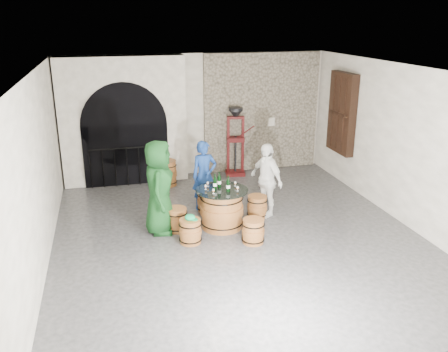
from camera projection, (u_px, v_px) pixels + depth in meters
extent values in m
plane|color=#303033|center=(237.00, 234.00, 9.37)|extent=(8.00, 8.00, 0.00)
plane|color=white|center=(196.00, 115.00, 12.53)|extent=(8.00, 0.00, 8.00)
plane|color=white|center=(336.00, 257.00, 5.19)|extent=(8.00, 0.00, 8.00)
plane|color=white|center=(39.00, 171.00, 8.05)|extent=(0.00, 8.00, 8.00)
plane|color=white|center=(402.00, 145.00, 9.68)|extent=(0.00, 8.00, 8.00)
plane|color=beige|center=(238.00, 70.00, 8.35)|extent=(8.00, 8.00, 0.00)
cube|color=gray|center=(262.00, 112.00, 12.90)|extent=(3.20, 0.12, 3.18)
cube|color=white|center=(124.00, 121.00, 11.86)|extent=(3.10, 0.50, 3.18)
cube|color=black|center=(126.00, 155.00, 11.88)|extent=(2.10, 0.03, 1.55)
cylinder|color=black|center=(124.00, 125.00, 11.63)|extent=(2.10, 0.03, 2.10)
cylinder|color=black|center=(126.00, 148.00, 11.76)|extent=(1.79, 0.04, 0.04)
cylinder|color=black|center=(91.00, 170.00, 11.71)|extent=(0.02, 0.02, 0.98)
cylinder|color=black|center=(103.00, 169.00, 11.78)|extent=(0.02, 0.02, 0.98)
cylinder|color=black|center=(115.00, 168.00, 11.84)|extent=(0.02, 0.02, 0.98)
cylinder|color=black|center=(127.00, 167.00, 11.91)|extent=(0.02, 0.02, 0.98)
cylinder|color=black|center=(139.00, 166.00, 11.98)|extent=(0.02, 0.02, 0.98)
cylinder|color=black|center=(151.00, 165.00, 12.05)|extent=(0.02, 0.02, 0.98)
cylinder|color=black|center=(163.00, 164.00, 12.12)|extent=(0.02, 0.02, 0.98)
cube|color=black|center=(342.00, 113.00, 11.79)|extent=(0.20, 1.10, 2.00)
cube|color=black|center=(340.00, 113.00, 11.78)|extent=(0.06, 0.88, 1.76)
cube|color=black|center=(341.00, 113.00, 11.78)|extent=(0.22, 0.92, 0.06)
cube|color=black|center=(347.00, 115.00, 11.52)|extent=(0.22, 0.06, 1.80)
cube|color=black|center=(341.00, 113.00, 11.78)|extent=(0.22, 0.06, 1.80)
cube|color=black|center=(336.00, 111.00, 12.05)|extent=(0.22, 0.06, 1.80)
cylinder|color=#94572A|center=(222.00, 210.00, 9.57)|extent=(0.81, 0.81, 0.77)
cylinder|color=#94572A|center=(222.00, 210.00, 9.57)|extent=(0.87, 0.87, 0.17)
torus|color=black|center=(222.00, 221.00, 9.65)|extent=(0.87, 0.87, 0.02)
torus|color=black|center=(222.00, 198.00, 9.48)|extent=(0.87, 0.87, 0.02)
cylinder|color=#94572A|center=(222.00, 191.00, 9.44)|extent=(0.83, 0.83, 0.02)
cylinder|color=black|center=(222.00, 190.00, 9.43)|extent=(1.06, 1.06, 0.01)
cylinder|color=#94572A|center=(177.00, 220.00, 9.47)|extent=(0.40, 0.40, 0.46)
cylinder|color=#94572A|center=(177.00, 220.00, 9.47)|extent=(0.43, 0.43, 0.10)
torus|color=black|center=(177.00, 227.00, 9.52)|extent=(0.44, 0.44, 0.02)
torus|color=black|center=(177.00, 213.00, 9.42)|extent=(0.44, 0.44, 0.02)
cylinder|color=#94572A|center=(176.00, 209.00, 9.40)|extent=(0.41, 0.41, 0.02)
cylinder|color=#94572A|center=(207.00, 201.00, 10.43)|extent=(0.40, 0.40, 0.46)
cylinder|color=#94572A|center=(207.00, 201.00, 10.43)|extent=(0.43, 0.43, 0.10)
torus|color=black|center=(207.00, 208.00, 10.47)|extent=(0.44, 0.44, 0.02)
torus|color=black|center=(207.00, 195.00, 10.38)|extent=(0.44, 0.44, 0.02)
cylinder|color=#94572A|center=(207.00, 191.00, 10.35)|extent=(0.41, 0.41, 0.02)
cylinder|color=#94572A|center=(257.00, 207.00, 10.11)|extent=(0.40, 0.40, 0.46)
cylinder|color=#94572A|center=(257.00, 207.00, 10.11)|extent=(0.43, 0.43, 0.10)
torus|color=black|center=(257.00, 214.00, 10.16)|extent=(0.44, 0.44, 0.02)
torus|color=black|center=(257.00, 200.00, 10.06)|extent=(0.44, 0.44, 0.02)
cylinder|color=#94572A|center=(257.00, 196.00, 10.04)|extent=(0.41, 0.41, 0.02)
cylinder|color=#94572A|center=(253.00, 232.00, 8.96)|extent=(0.40, 0.40, 0.46)
cylinder|color=#94572A|center=(253.00, 232.00, 8.96)|extent=(0.43, 0.43, 0.10)
torus|color=black|center=(253.00, 239.00, 9.01)|extent=(0.44, 0.44, 0.02)
torus|color=black|center=(253.00, 224.00, 8.91)|extent=(0.44, 0.44, 0.02)
cylinder|color=#94572A|center=(253.00, 220.00, 8.88)|extent=(0.41, 0.41, 0.02)
cylinder|color=#94572A|center=(190.00, 232.00, 8.96)|extent=(0.40, 0.40, 0.46)
cylinder|color=#94572A|center=(190.00, 232.00, 8.96)|extent=(0.43, 0.43, 0.10)
torus|color=black|center=(191.00, 239.00, 9.01)|extent=(0.44, 0.44, 0.02)
torus|color=black|center=(190.00, 224.00, 8.91)|extent=(0.44, 0.44, 0.02)
cylinder|color=#94572A|center=(190.00, 220.00, 8.88)|extent=(0.41, 0.41, 0.02)
ellipsoid|color=#0D9553|center=(190.00, 217.00, 8.86)|extent=(0.20, 0.20, 0.11)
cylinder|color=#0D9553|center=(195.00, 220.00, 8.87)|extent=(0.13, 0.13, 0.01)
imported|color=#113D17|center=(159.00, 187.00, 9.19)|extent=(0.78, 1.02, 1.88)
imported|color=navy|center=(204.00, 176.00, 10.38)|extent=(0.60, 0.43, 1.55)
imported|color=white|center=(266.00, 180.00, 10.05)|extent=(0.71, 1.01, 1.59)
cylinder|color=black|center=(215.00, 184.00, 9.42)|extent=(0.07, 0.07, 0.22)
cylinder|color=white|center=(215.00, 185.00, 9.42)|extent=(0.08, 0.08, 0.06)
cone|color=black|center=(215.00, 178.00, 9.38)|extent=(0.07, 0.07, 0.05)
cylinder|color=black|center=(215.00, 175.00, 9.36)|extent=(0.03, 0.03, 0.07)
cylinder|color=black|center=(228.00, 186.00, 9.31)|extent=(0.07, 0.07, 0.22)
cylinder|color=white|center=(228.00, 187.00, 9.31)|extent=(0.08, 0.08, 0.06)
cone|color=black|center=(228.00, 180.00, 9.27)|extent=(0.07, 0.07, 0.05)
cylinder|color=black|center=(228.00, 177.00, 9.25)|extent=(0.03, 0.03, 0.07)
cylinder|color=black|center=(219.00, 182.00, 9.55)|extent=(0.07, 0.07, 0.22)
cylinder|color=white|center=(219.00, 182.00, 9.55)|extent=(0.08, 0.08, 0.06)
cone|color=black|center=(219.00, 176.00, 9.51)|extent=(0.07, 0.07, 0.05)
cylinder|color=black|center=(219.00, 173.00, 9.49)|extent=(0.03, 0.03, 0.07)
cylinder|color=#94572A|center=(167.00, 173.00, 11.98)|extent=(0.45, 0.45, 0.64)
cylinder|color=#94572A|center=(167.00, 173.00, 11.98)|extent=(0.48, 0.48, 0.14)
torus|color=black|center=(168.00, 181.00, 12.05)|extent=(0.49, 0.49, 0.02)
torus|color=black|center=(167.00, 165.00, 11.91)|extent=(0.49, 0.49, 0.02)
cylinder|color=#94572A|center=(167.00, 161.00, 11.87)|extent=(0.46, 0.46, 0.02)
cube|color=#470D0B|center=(235.00, 173.00, 12.87)|extent=(0.57, 0.49, 0.10)
cube|color=#470D0B|center=(236.00, 139.00, 12.56)|extent=(0.50, 0.36, 0.12)
cube|color=#470D0B|center=(236.00, 118.00, 12.38)|extent=(0.47, 0.19, 0.07)
cylinder|color=black|center=(235.00, 154.00, 12.70)|extent=(0.05, 0.05, 0.97)
cylinder|color=black|center=(236.00, 109.00, 12.31)|extent=(0.37, 0.37, 0.09)
cone|color=black|center=(236.00, 114.00, 12.34)|extent=(0.37, 0.37, 0.19)
cube|color=#470D0B|center=(228.00, 145.00, 12.60)|extent=(0.08, 0.08, 1.55)
cube|color=#470D0B|center=(243.00, 145.00, 12.63)|extent=(0.08, 0.08, 1.55)
cylinder|color=#470D0B|center=(247.00, 131.00, 12.48)|extent=(0.41, 0.10, 0.30)
cube|color=silver|center=(271.00, 122.00, 12.96)|extent=(0.18, 0.10, 0.22)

